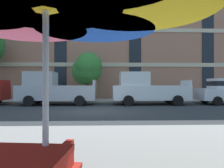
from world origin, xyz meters
name	(u,v)px	position (x,y,z in m)	size (l,w,h in m)	color
ground_plane	(93,111)	(0.00, 0.00, 0.00)	(120.00, 120.00, 0.00)	#2D3033
sidewalk_far	(97,101)	(0.00, 6.80, 0.06)	(56.00, 3.60, 0.12)	#9E998E
apartment_building	(99,42)	(0.00, 14.99, 6.40)	(40.95, 12.08, 12.80)	#A87056
pickup_silver	(54,90)	(-2.80, 3.70, 1.03)	(5.10, 2.12, 2.20)	#A8AAB2
pickup_white	(147,90)	(3.45, 3.70, 1.03)	(5.10, 2.12, 2.20)	silver
street_tree_middle	(88,69)	(-0.83, 7.29, 2.67)	(2.56, 2.79, 4.03)	#4C3823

